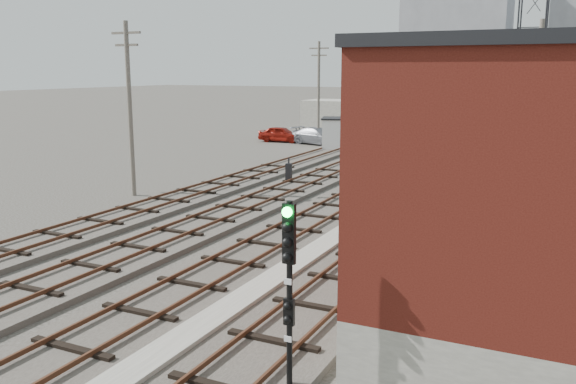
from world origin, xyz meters
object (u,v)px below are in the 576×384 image
Objects in this scene: car_silver at (345,134)px; signal_mast at (289,283)px; site_trailer at (361,134)px; car_red at (281,134)px; car_grey at (318,136)px; switch_stand at (289,173)px.

signal_mast is at bearing 173.38° from car_silver.
site_trailer reaches higher than car_red.
car_red is 0.82× the size of car_grey.
car_silver is (-4.56, 21.48, 0.00)m from switch_stand.
signal_mast reaches higher than car_silver.
car_silver is (-14.73, 42.55, -1.70)m from signal_mast.
site_trailer is (-1.17, 16.14, 0.68)m from switch_stand.
signal_mast is 38.91m from site_trailer.
site_trailer is 9.18m from car_red.
signal_mast is at bearing -157.09° from car_red.
signal_mast is at bearing -90.90° from site_trailer.
car_silver is (-3.39, 5.35, -0.67)m from site_trailer.
site_trailer reaches higher than switch_stand.
signal_mast is 0.58× the size of site_trailer.
switch_stand is 0.21× the size of site_trailer.
signal_mast is at bearing -76.64° from switch_stand.
switch_stand is (-10.17, 21.07, -1.70)m from signal_mast.
switch_stand is at bearing 115.76° from signal_mast.
site_trailer is 1.34× the size of car_grey.
site_trailer is 1.65× the size of car_red.
switch_stand reaches higher than car_red.
car_grey is (-1.51, -2.87, 0.06)m from car_silver.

